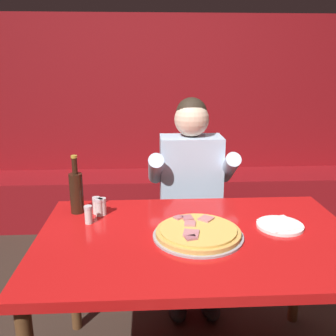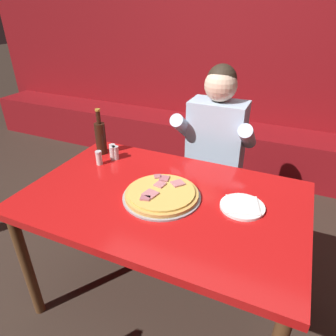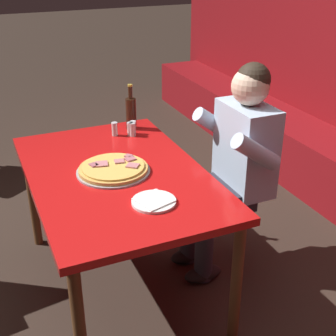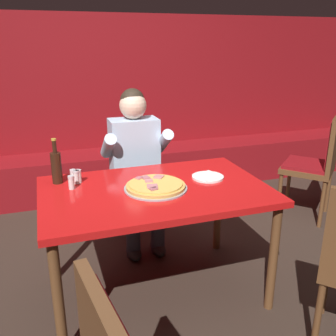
# 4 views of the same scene
# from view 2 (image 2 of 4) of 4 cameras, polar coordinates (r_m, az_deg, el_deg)

# --- Properties ---
(ground_plane) EXTENTS (24.00, 24.00, 0.00)m
(ground_plane) POSITION_cam_2_polar(r_m,az_deg,el_deg) (2.03, -0.77, -23.24)
(ground_plane) COLOR #33261E
(booth_wall_panel) EXTENTS (6.80, 0.16, 1.90)m
(booth_wall_panel) POSITION_cam_2_polar(r_m,az_deg,el_deg) (3.41, 15.33, 16.92)
(booth_wall_panel) COLOR maroon
(booth_wall_panel) RESTS_ON ground_plane
(booth_bench) EXTENTS (6.46, 0.48, 0.46)m
(booth_bench) POSITION_cam_2_polar(r_m,az_deg,el_deg) (3.33, 12.74, 3.81)
(booth_bench) COLOR maroon
(booth_bench) RESTS_ON ground_plane
(main_dining_table) EXTENTS (1.39, 0.89, 0.76)m
(main_dining_table) POSITION_cam_2_polar(r_m,az_deg,el_deg) (1.55, -0.94, -7.70)
(main_dining_table) COLOR brown
(main_dining_table) RESTS_ON ground_plane
(pizza) EXTENTS (0.39, 0.39, 0.05)m
(pizza) POSITION_cam_2_polar(r_m,az_deg,el_deg) (1.48, -1.06, -5.03)
(pizza) COLOR #9E9EA3
(pizza) RESTS_ON main_dining_table
(plate_white_paper) EXTENTS (0.21, 0.21, 0.02)m
(plate_white_paper) POSITION_cam_2_polar(r_m,az_deg,el_deg) (1.46, 13.97, -7.09)
(plate_white_paper) COLOR white
(plate_white_paper) RESTS_ON main_dining_table
(beer_bottle) EXTENTS (0.07, 0.07, 0.29)m
(beer_bottle) POSITION_cam_2_polar(r_m,az_deg,el_deg) (1.93, -12.71, 5.77)
(beer_bottle) COLOR black
(beer_bottle) RESTS_ON main_dining_table
(shaker_oregano) EXTENTS (0.04, 0.04, 0.09)m
(shaker_oregano) POSITION_cam_2_polar(r_m,az_deg,el_deg) (1.89, -10.49, 3.12)
(shaker_oregano) COLOR silver
(shaker_oregano) RESTS_ON main_dining_table
(shaker_parmesan) EXTENTS (0.04, 0.04, 0.09)m
(shaker_parmesan) POSITION_cam_2_polar(r_m,az_deg,el_deg) (1.87, -9.93, 2.77)
(shaker_parmesan) COLOR silver
(shaker_parmesan) RESTS_ON main_dining_table
(shaker_red_pepper_flakes) EXTENTS (0.04, 0.04, 0.09)m
(shaker_red_pepper_flakes) POSITION_cam_2_polar(r_m,az_deg,el_deg) (1.82, -13.01, 1.79)
(shaker_red_pepper_flakes) COLOR silver
(shaker_red_pepper_flakes) RESTS_ON main_dining_table
(shaker_black_pepper) EXTENTS (0.04, 0.04, 0.09)m
(shaker_black_pepper) POSITION_cam_2_polar(r_m,az_deg,el_deg) (1.87, -10.49, 2.72)
(shaker_black_pepper) COLOR silver
(shaker_black_pepper) RESTS_ON main_dining_table
(diner_seated_blue_shirt) EXTENTS (0.53, 0.53, 1.27)m
(diner_seated_blue_shirt) POSITION_cam_2_polar(r_m,az_deg,el_deg) (2.07, 8.39, 2.92)
(diner_seated_blue_shirt) COLOR black
(diner_seated_blue_shirt) RESTS_ON ground_plane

